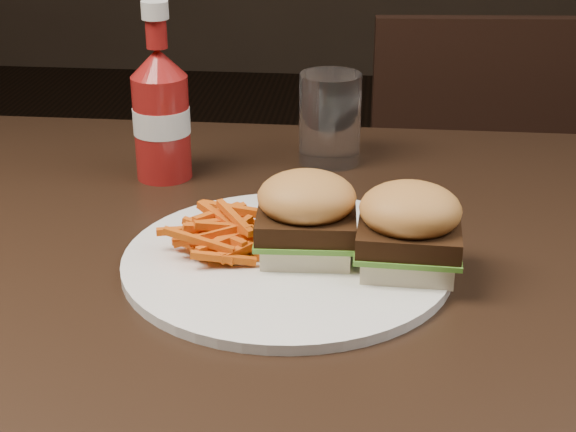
# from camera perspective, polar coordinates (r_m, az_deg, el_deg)

# --- Properties ---
(dining_table) EXTENTS (1.20, 0.80, 0.04)m
(dining_table) POSITION_cam_1_polar(r_m,az_deg,el_deg) (0.94, -0.70, -2.97)
(dining_table) COLOR black
(dining_table) RESTS_ON ground
(chair_far) EXTENTS (0.45, 0.45, 0.04)m
(chair_far) POSITION_cam_1_polar(r_m,az_deg,el_deg) (1.77, 11.10, -0.59)
(chair_far) COLOR black
(chair_far) RESTS_ON ground
(plate) EXTENTS (0.33, 0.33, 0.01)m
(plate) POSITION_cam_1_polar(r_m,az_deg,el_deg) (0.88, -0.07, -2.93)
(plate) COLOR white
(plate) RESTS_ON dining_table
(sandwich_half_a) EXTENTS (0.09, 0.09, 0.02)m
(sandwich_half_a) POSITION_cam_1_polar(r_m,az_deg,el_deg) (0.88, 1.19, -1.85)
(sandwich_half_a) COLOR #F5E8C3
(sandwich_half_a) RESTS_ON plate
(sandwich_half_b) EXTENTS (0.09, 0.08, 0.02)m
(sandwich_half_b) POSITION_cam_1_polar(r_m,az_deg,el_deg) (0.86, 7.73, -2.71)
(sandwich_half_b) COLOR beige
(sandwich_half_b) RESTS_ON plate
(fries_pile) EXTENTS (0.13, 0.13, 0.04)m
(fries_pile) POSITION_cam_1_polar(r_m,az_deg,el_deg) (0.88, -4.15, -0.98)
(fries_pile) COLOR #D35E17
(fries_pile) RESTS_ON plate
(ketchup_bottle) EXTENTS (0.07, 0.07, 0.14)m
(ketchup_bottle) POSITION_cam_1_polar(r_m,az_deg,el_deg) (1.10, -8.13, 5.47)
(ketchup_bottle) COLOR maroon
(ketchup_bottle) RESTS_ON dining_table
(tumbler) EXTENTS (0.09, 0.09, 0.12)m
(tumbler) POSITION_cam_1_polar(r_m,az_deg,el_deg) (1.14, 2.72, 6.15)
(tumbler) COLOR white
(tumbler) RESTS_ON dining_table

